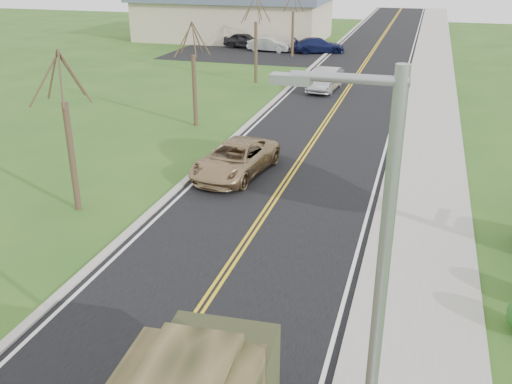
% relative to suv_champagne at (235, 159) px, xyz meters
% --- Properties ---
extents(road, '(8.00, 120.00, 0.01)m').
position_rel_suv_champagne_xyz_m(road, '(2.38, 24.76, -0.72)').
color(road, black).
rests_on(road, ground).
extents(curb_right, '(0.30, 120.00, 0.12)m').
position_rel_suv_champagne_xyz_m(curb_right, '(6.53, 24.76, -0.67)').
color(curb_right, '#9E998E').
rests_on(curb_right, ground).
extents(sidewalk_right, '(3.20, 120.00, 0.10)m').
position_rel_suv_champagne_xyz_m(sidewalk_right, '(8.28, 24.76, -0.68)').
color(sidewalk_right, '#9E998E').
rests_on(sidewalk_right, ground).
extents(curb_left, '(0.30, 120.00, 0.10)m').
position_rel_suv_champagne_xyz_m(curb_left, '(-1.77, 24.76, -0.68)').
color(curb_left, '#9E998E').
rests_on(curb_left, ground).
extents(street_light, '(1.65, 0.22, 8.00)m').
position_rel_suv_champagne_xyz_m(street_light, '(7.28, -15.74, 3.70)').
color(street_light, gray).
rests_on(street_light, ground).
extents(bare_tree_a, '(1.93, 2.26, 6.08)m').
position_rel_suv_champagne_xyz_m(bare_tree_a, '(-4.63, -5.24, 1.90)').
color(bare_tree_a, '#38281C').
rests_on(bare_tree_a, ground).
extents(bare_tree_b, '(1.83, 2.14, 5.73)m').
position_rel_suv_champagne_xyz_m(bare_tree_b, '(-4.63, 6.76, 1.75)').
color(bare_tree_b, '#38281C').
rests_on(bare_tree_b, ground).
extents(bare_tree_c, '(2.04, 2.39, 6.42)m').
position_rel_suv_champagne_xyz_m(bare_tree_c, '(-4.63, 18.76, 2.05)').
color(bare_tree_c, '#38281C').
rests_on(bare_tree_c, ground).
extents(bare_tree_d, '(1.88, 2.20, 5.91)m').
position_rel_suv_champagne_xyz_m(bare_tree_d, '(-4.63, 30.76, 1.82)').
color(bare_tree_d, '#38281C').
rests_on(bare_tree_d, ground).
extents(commercial_building, '(25.50, 21.50, 5.65)m').
position_rel_suv_champagne_xyz_m(commercial_building, '(-13.61, 40.73, 1.96)').
color(commercial_building, tan).
rests_on(commercial_building, ground).
extents(suv_champagne, '(3.11, 5.53, 1.46)m').
position_rel_suv_champagne_xyz_m(suv_champagne, '(0.00, 0.00, 0.00)').
color(suv_champagne, '#9E8159').
rests_on(suv_champagne, ground).
extents(sedan_silver, '(2.00, 4.82, 1.55)m').
position_rel_suv_champagne_xyz_m(sedan_silver, '(0.87, 17.63, 0.05)').
color(sedan_silver, '#A6A6AA').
rests_on(sedan_silver, ground).
extents(lot_car_dark, '(4.59, 2.23, 1.51)m').
position_rel_suv_champagne_xyz_m(lot_car_dark, '(-10.44, 34.49, 0.02)').
color(lot_car_dark, black).
rests_on(lot_car_dark, ground).
extents(lot_car_silver, '(4.37, 1.77, 1.41)m').
position_rel_suv_champagne_xyz_m(lot_car_silver, '(-7.46, 33.00, -0.02)').
color(lot_car_silver, silver).
rests_on(lot_car_silver, ground).
extents(lot_car_navy, '(5.41, 3.75, 1.45)m').
position_rel_suv_champagne_xyz_m(lot_car_navy, '(-2.63, 33.54, -0.00)').
color(lot_car_navy, '#10153B').
rests_on(lot_car_navy, ground).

